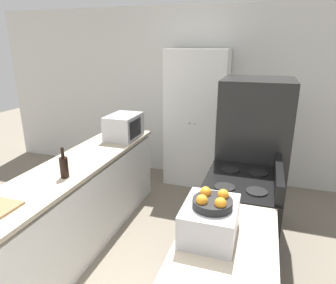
# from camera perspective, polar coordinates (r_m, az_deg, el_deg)

# --- Properties ---
(wall_back) EXTENTS (7.00, 0.06, 2.60)m
(wall_back) POSITION_cam_1_polar(r_m,az_deg,el_deg) (4.67, 6.18, 8.75)
(wall_back) COLOR silver
(wall_back) RESTS_ON ground_plane
(counter_left) EXTENTS (0.60, 2.62, 0.92)m
(counter_left) POSITION_cam_1_polar(r_m,az_deg,el_deg) (3.37, -16.26, -11.14)
(counter_left) COLOR silver
(counter_left) RESTS_ON ground_plane
(pantry_cabinet) EXTENTS (0.87, 0.50, 1.99)m
(pantry_cabinet) POSITION_cam_1_polar(r_m,az_deg,el_deg) (4.45, 5.38, 4.33)
(pantry_cabinet) COLOR white
(pantry_cabinet) RESTS_ON ground_plane
(stove) EXTENTS (0.66, 0.79, 1.08)m
(stove) POSITION_cam_1_polar(r_m,az_deg,el_deg) (2.93, 13.30, -15.12)
(stove) COLOR black
(stove) RESTS_ON ground_plane
(refrigerator) EXTENTS (0.76, 0.72, 1.71)m
(refrigerator) POSITION_cam_1_polar(r_m,az_deg,el_deg) (3.47, 15.70, -2.68)
(refrigerator) COLOR black
(refrigerator) RESTS_ON ground_plane
(microwave) EXTENTS (0.36, 0.50, 0.30)m
(microwave) POSITION_cam_1_polar(r_m,az_deg,el_deg) (3.81, -8.40, 2.94)
(microwave) COLOR #B2B2B7
(microwave) RESTS_ON counter_left
(wine_bottle) EXTENTS (0.08, 0.08, 0.28)m
(wine_bottle) POSITION_cam_1_polar(r_m,az_deg,el_deg) (2.81, -19.19, -4.46)
(wine_bottle) COLOR black
(wine_bottle) RESTS_ON counter_left
(toaster_oven) EXTENTS (0.33, 0.41, 0.21)m
(toaster_oven) POSITION_cam_1_polar(r_m,az_deg,el_deg) (1.91, 7.93, -14.55)
(toaster_oven) COLOR #B2B2B7
(toaster_oven) RESTS_ON counter_right
(fruit_bowl) EXTENTS (0.24, 0.24, 0.10)m
(fruit_bowl) POSITION_cam_1_polar(r_m,az_deg,el_deg) (1.82, 8.48, -11.15)
(fruit_bowl) COLOR black
(fruit_bowl) RESTS_ON toaster_oven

